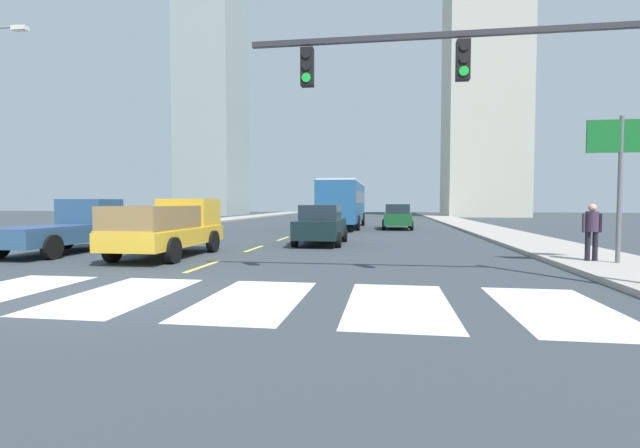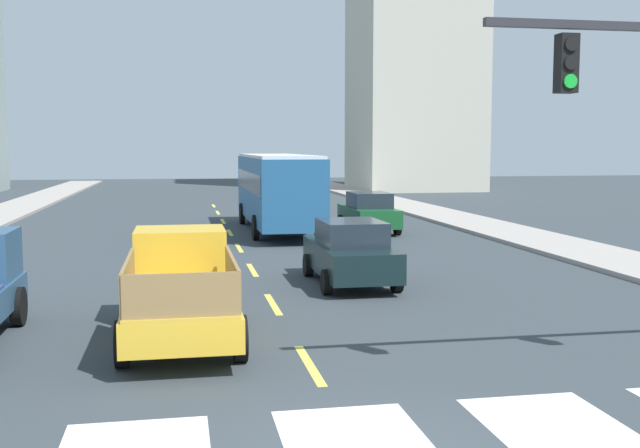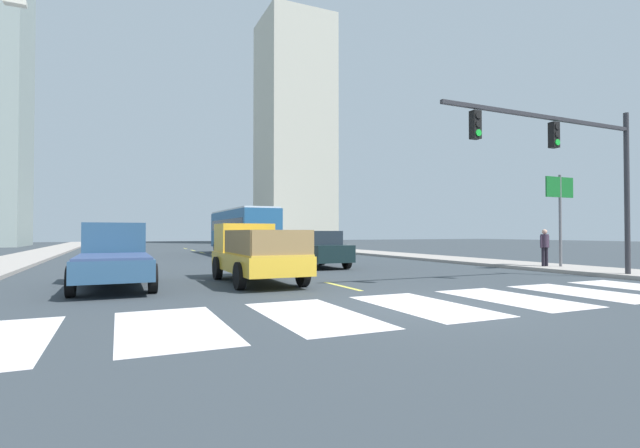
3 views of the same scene
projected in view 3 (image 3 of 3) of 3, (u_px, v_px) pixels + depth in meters
ground_plane at (424, 306)px, 10.03m from camera, size 160.00×160.00×0.00m
sidewalk_right at (397, 255)px, 31.18m from camera, size 3.12×110.00×0.15m
crosswalk_stripe_1 at (172, 326)px, 7.81m from camera, size 1.82×3.71×0.01m
crosswalk_stripe_2 at (313, 315)px, 8.92m from camera, size 1.82×3.71×0.01m
crosswalk_stripe_3 at (424, 306)px, 10.04m from camera, size 1.82×3.71×0.01m
crosswalk_stripe_4 at (512, 298)px, 11.15m from camera, size 1.82×3.71×0.01m
crosswalk_stripe_5 at (584, 292)px, 12.26m from camera, size 1.82×3.71×0.01m
lane_dash_0 at (342, 286)px, 13.68m from camera, size 0.16×2.40×0.01m
lane_dash_1 at (286, 273)px, 18.23m from camera, size 0.16×2.40×0.01m
lane_dash_2 at (253, 265)px, 22.79m from camera, size 0.16×2.40×0.01m
lane_dash_3 at (230, 259)px, 27.35m from camera, size 0.16×2.40×0.01m
lane_dash_4 at (214, 255)px, 31.90m from camera, size 0.16×2.40×0.01m
lane_dash_5 at (202, 253)px, 36.46m from camera, size 0.16×2.40×0.01m
lane_dash_6 at (193, 250)px, 41.01m from camera, size 0.16×2.40×0.01m
lane_dash_7 at (185, 249)px, 45.57m from camera, size 0.16×2.40×0.01m
pickup_stakebed at (254, 254)px, 15.04m from camera, size 2.18×5.20×1.96m
pickup_dark at (114, 256)px, 13.64m from camera, size 2.18×5.20×1.96m
city_bus at (242, 228)px, 32.94m from camera, size 2.72×10.80×3.32m
sedan_near_right at (317, 249)px, 21.23m from camera, size 2.02×4.40×1.72m
sedan_near_left at (296, 243)px, 33.53m from camera, size 2.02×4.40×1.72m
traffic_signal_gantry at (577, 158)px, 15.12m from camera, size 8.51×0.27×6.00m
direction_sign_green at (560, 201)px, 19.74m from camera, size 1.70×0.12×4.20m
pedestrian_waiting at (545, 244)px, 19.85m from camera, size 0.53×0.34×1.64m
block_mid_left at (294, 131)px, 67.09m from camera, size 9.81×10.10×33.62m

